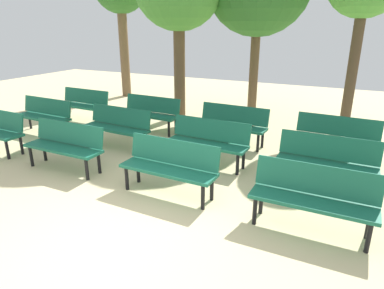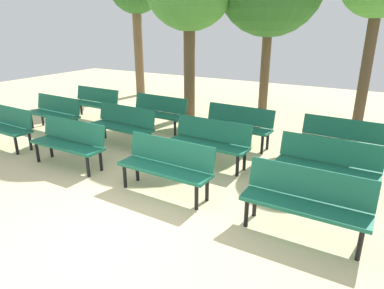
# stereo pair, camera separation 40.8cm
# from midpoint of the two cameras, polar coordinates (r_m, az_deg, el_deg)

# --- Properties ---
(ground_plane) EXTENTS (26.17, 26.17, 0.00)m
(ground_plane) POSITION_cam_midpoint_polar(r_m,az_deg,el_deg) (4.64, -13.25, -15.44)
(ground_plane) COLOR beige
(bench_r0_c0) EXTENTS (1.62, 0.55, 0.87)m
(bench_r0_c0) POSITION_cam_midpoint_polar(r_m,az_deg,el_deg) (8.59, -27.49, 3.03)
(bench_r0_c0) COLOR #19664C
(bench_r0_c0) RESTS_ON ground_plane
(bench_r0_c1) EXTENTS (1.60, 0.49, 0.87)m
(bench_r0_c1) POSITION_cam_midpoint_polar(r_m,az_deg,el_deg) (6.89, -18.21, 0.63)
(bench_r0_c1) COLOR #19664C
(bench_r0_c1) RESTS_ON ground_plane
(bench_r0_c2) EXTENTS (1.61, 0.52, 0.87)m
(bench_r0_c2) POSITION_cam_midpoint_polar(r_m,az_deg,el_deg) (5.47, -2.13, -3.23)
(bench_r0_c2) COLOR #19664C
(bench_r0_c2) RESTS_ON ground_plane
(bench_r0_c3) EXTENTS (1.60, 0.49, 0.87)m
(bench_r0_c3) POSITION_cam_midpoint_polar(r_m,az_deg,el_deg) (4.72, 20.86, -8.49)
(bench_r0_c3) COLOR #19664C
(bench_r0_c3) RESTS_ON ground_plane
(bench_r1_c0) EXTENTS (1.62, 0.55, 0.87)m
(bench_r1_c0) POSITION_cam_midpoint_polar(r_m,az_deg,el_deg) (9.35, -20.76, 5.18)
(bench_r1_c0) COLOR #19664C
(bench_r1_c0) RESTS_ON ground_plane
(bench_r1_c1) EXTENTS (1.62, 0.55, 0.87)m
(bench_r1_c1) POSITION_cam_midpoint_polar(r_m,az_deg,el_deg) (7.80, -9.97, 3.49)
(bench_r1_c1) COLOR #19664C
(bench_r1_c1) RESTS_ON ground_plane
(bench_r1_c2) EXTENTS (1.61, 0.53, 0.87)m
(bench_r1_c2) POSITION_cam_midpoint_polar(r_m,az_deg,el_deg) (6.60, 4.78, 0.77)
(bench_r1_c2) COLOR #19664C
(bench_r1_c2) RESTS_ON ground_plane
(bench_r1_c3) EXTENTS (1.61, 0.50, 0.87)m
(bench_r1_c3) POSITION_cam_midpoint_polar(r_m,az_deg,el_deg) (6.01, 23.49, -2.81)
(bench_r1_c3) COLOR #19664C
(bench_r1_c3) RESTS_ON ground_plane
(bench_r2_c0) EXTENTS (1.61, 0.53, 0.87)m
(bench_r2_c0) POSITION_cam_midpoint_polar(r_m,az_deg,el_deg) (10.25, -14.87, 6.98)
(bench_r2_c0) COLOR #19664C
(bench_r2_c0) RESTS_ON ground_plane
(bench_r2_c1) EXTENTS (1.62, 0.54, 0.87)m
(bench_r2_c1) POSITION_cam_midpoint_polar(r_m,az_deg,el_deg) (8.83, -4.42, 5.61)
(bench_r2_c1) COLOR #19664C
(bench_r2_c1) RESTS_ON ground_plane
(bench_r2_c2) EXTENTS (1.62, 0.55, 0.87)m
(bench_r2_c2) POSITION_cam_midpoint_polar(r_m,az_deg,el_deg) (7.77, 9.10, 3.48)
(bench_r2_c2) COLOR #19664C
(bench_r2_c2) RESTS_ON ground_plane
(bench_r2_c3) EXTENTS (1.62, 0.55, 0.87)m
(bench_r2_c3) POSITION_cam_midpoint_polar(r_m,az_deg,el_deg) (7.34, 25.28, 0.84)
(bench_r2_c3) COLOR #19664C
(bench_r2_c3) RESTS_ON ground_plane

